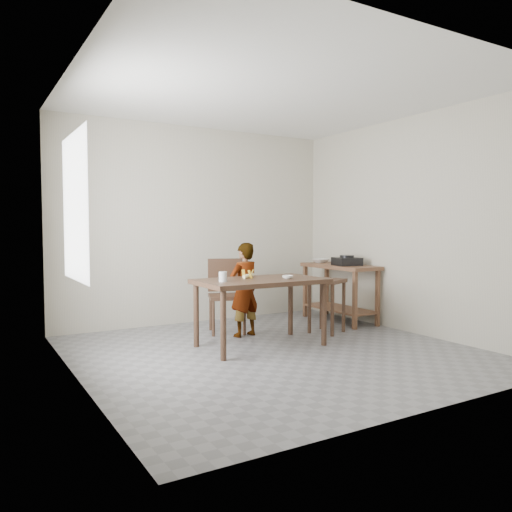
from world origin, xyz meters
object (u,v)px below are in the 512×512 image
stool (327,306)px  prep_counter (340,293)px  dining_table (261,313)px  dining_chair (227,296)px  child (244,290)px

stool → prep_counter: bearing=38.6°
dining_table → prep_counter: bearing=22.1°
dining_chair → prep_counter: bearing=16.4°
child → stool: (0.99, -0.35, -0.23)m
prep_counter → dining_chair: 1.72m
dining_table → prep_counter: prep_counter is taller
dining_table → child: child is taller
prep_counter → dining_chair: bearing=175.8°
child → dining_chair: 0.32m
prep_counter → dining_chair: size_ratio=1.30×
child → prep_counter: bearing=175.2°
child → dining_chair: size_ratio=1.23×
dining_chair → dining_table: bearing=-69.9°
dining_table → stool: 1.10m
dining_table → child: size_ratio=1.23×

